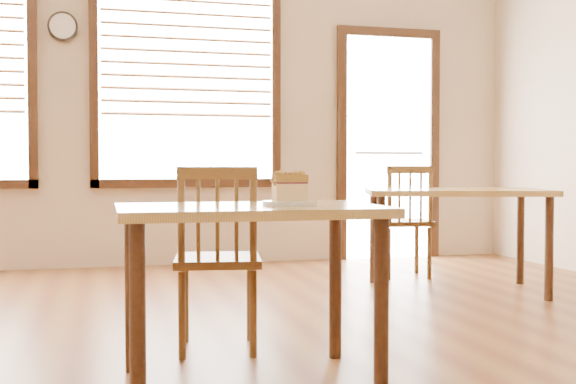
{
  "coord_description": "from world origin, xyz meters",
  "views": [
    {
      "loc": [
        -0.52,
        -2.74,
        0.91
      ],
      "look_at": [
        0.27,
        0.22,
        0.81
      ],
      "focal_mm": 45.0,
      "sensor_mm": 36.0,
      "label": 1
    }
  ],
  "objects_px": {
    "cafe_table_main": "(249,232)",
    "cafe_chair_second": "(405,221)",
    "cafe_chair_main": "(218,258)",
    "plate": "(290,203)",
    "wall_clock": "(63,26)",
    "cake_slice": "(290,186)",
    "cafe_table_second": "(455,201)"
  },
  "relations": [
    {
      "from": "cafe_table_second",
      "to": "plate",
      "type": "height_order",
      "value": "plate"
    },
    {
      "from": "cafe_table_main",
      "to": "plate",
      "type": "height_order",
      "value": "plate"
    },
    {
      "from": "cafe_chair_main",
      "to": "plate",
      "type": "bearing_deg",
      "value": 119.73
    },
    {
      "from": "cafe_table_second",
      "to": "cafe_table_main",
      "type": "bearing_deg",
      "value": -118.89
    },
    {
      "from": "wall_clock",
      "to": "cafe_chair_second",
      "type": "relative_size",
      "value": 0.28
    },
    {
      "from": "cafe_table_second",
      "to": "wall_clock",
      "type": "bearing_deg",
      "value": 163.29
    },
    {
      "from": "cafe_chair_main",
      "to": "cafe_table_main",
      "type": "bearing_deg",
      "value": 104.21
    },
    {
      "from": "cafe_table_main",
      "to": "cafe_chair_second",
      "type": "xyz_separation_m",
      "value": [
        1.83,
        2.53,
        -0.17
      ]
    },
    {
      "from": "cafe_chair_main",
      "to": "plate",
      "type": "xyz_separation_m",
      "value": [
        0.21,
        -0.57,
        0.29
      ]
    },
    {
      "from": "wall_clock",
      "to": "cake_slice",
      "type": "relative_size",
      "value": 1.74
    },
    {
      "from": "cafe_table_second",
      "to": "plate",
      "type": "relative_size",
      "value": 6.44
    },
    {
      "from": "cake_slice",
      "to": "plate",
      "type": "bearing_deg",
      "value": -23.68
    },
    {
      "from": "plate",
      "to": "cafe_chair_main",
      "type": "bearing_deg",
      "value": 110.42
    },
    {
      "from": "cafe_table_main",
      "to": "plate",
      "type": "distance_m",
      "value": 0.21
    },
    {
      "from": "cafe_chair_main",
      "to": "cake_slice",
      "type": "xyz_separation_m",
      "value": [
        0.21,
        -0.57,
        0.36
      ]
    },
    {
      "from": "cafe_table_second",
      "to": "cake_slice",
      "type": "relative_size",
      "value": 9.87
    },
    {
      "from": "wall_clock",
      "to": "cafe_chair_second",
      "type": "height_order",
      "value": "wall_clock"
    },
    {
      "from": "cafe_chair_second",
      "to": "plate",
      "type": "xyz_separation_m",
      "value": [
        -1.67,
        -2.56,
        0.29
      ]
    },
    {
      "from": "wall_clock",
      "to": "cake_slice",
      "type": "xyz_separation_m",
      "value": [
        1.07,
        -3.77,
        -1.32
      ]
    },
    {
      "from": "cafe_table_main",
      "to": "cake_slice",
      "type": "relative_size",
      "value": 7.33
    },
    {
      "from": "cafe_table_second",
      "to": "plate",
      "type": "xyz_separation_m",
      "value": [
        -1.75,
        -1.85,
        0.1
      ]
    },
    {
      "from": "cafe_table_main",
      "to": "cafe_chair_main",
      "type": "height_order",
      "value": "cafe_chair_main"
    },
    {
      "from": "cafe_table_main",
      "to": "cafe_chair_second",
      "type": "height_order",
      "value": "cafe_chair_second"
    },
    {
      "from": "cafe_chair_second",
      "to": "cake_slice",
      "type": "height_order",
      "value": "cafe_chair_second"
    },
    {
      "from": "cafe_chair_main",
      "to": "plate",
      "type": "relative_size",
      "value": 4.03
    },
    {
      "from": "wall_clock",
      "to": "plate",
      "type": "distance_m",
      "value": 4.16
    },
    {
      "from": "cafe_chair_main",
      "to": "cafe_table_second",
      "type": "height_order",
      "value": "cafe_chair_main"
    },
    {
      "from": "wall_clock",
      "to": "cake_slice",
      "type": "bearing_deg",
      "value": -74.21
    },
    {
      "from": "wall_clock",
      "to": "cafe_table_second",
      "type": "relative_size",
      "value": 0.18
    },
    {
      "from": "wall_clock",
      "to": "cake_slice",
      "type": "distance_m",
      "value": 4.13
    },
    {
      "from": "cafe_chair_second",
      "to": "wall_clock",
      "type": "bearing_deg",
      "value": -16.32
    },
    {
      "from": "cafe_table_main",
      "to": "plate",
      "type": "relative_size",
      "value": 4.78
    }
  ]
}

